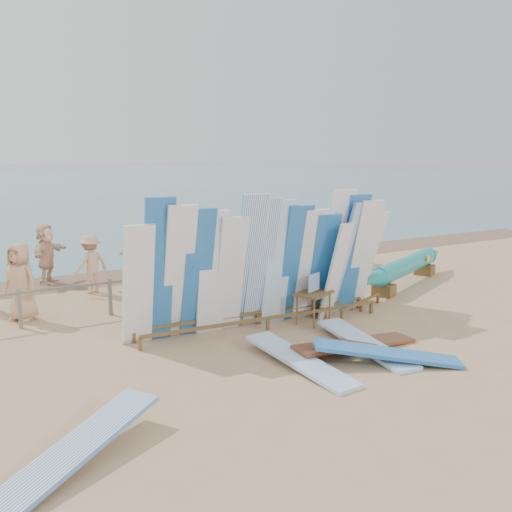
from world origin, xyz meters
TOP-DOWN VIEW (x-y plane):
  - ground at (0.00, 0.00)m, footprint 160.00×160.00m
  - wet_sand_strip at (0.00, 7.20)m, footprint 40.00×2.60m
  - fence at (0.00, 3.00)m, footprint 12.08×0.08m
  - main_surfboard_rack at (0.67, 0.36)m, footprint 6.09×1.19m
  - side_surfboard_rack at (3.27, 0.36)m, footprint 2.44×1.55m
  - outrigger_canoe at (6.42, 1.68)m, footprint 5.69×2.86m
  - vendor_table at (1.83, 0.05)m, footprint 1.04×0.90m
  - flat_board_b at (1.70, -1.85)m, footprint 0.82×2.74m
  - flat_board_a at (0.05, -1.94)m, footprint 0.76×2.73m
  - flat_board_c at (1.50, -1.79)m, footprint 2.71×0.61m
  - flat_board_d at (1.50, -2.67)m, footprint 2.59×1.87m
  - flat_board_e at (-4.17, -3.17)m, footprint 2.56×1.93m
  - beach_chair_left at (1.45, 3.57)m, footprint 0.62×0.64m
  - beach_chair_right at (0.65, 3.78)m, footprint 0.51×0.53m
  - stroller at (2.77, 4.20)m, footprint 0.58×0.83m
  - beachgoer_11 at (-2.70, 7.21)m, footprint 1.44×1.65m
  - beachgoer_0 at (-3.86, 3.63)m, footprint 0.88×0.96m
  - beachgoer_5 at (-0.24, 5.98)m, footprint 1.06×1.48m
  - beachgoer_3 at (-1.86, 5.39)m, footprint 1.15×0.80m
  - beachgoer_extra_0 at (7.03, 5.25)m, footprint 1.14×0.48m
  - beachgoer_9 at (6.31, 6.79)m, footprint 1.28×1.08m
  - beachgoer_8 at (2.69, 4.06)m, footprint 0.83×0.77m
  - beachgoer_7 at (2.55, 4.77)m, footprint 0.43×0.62m
  - beachgoer_10 at (6.91, 4.22)m, footprint 0.66×1.12m

SIDE VIEW (x-z plane):
  - ground at x=0.00m, z-range 0.00..0.00m
  - wet_sand_strip at x=0.00m, z-range -0.01..0.01m
  - flat_board_b at x=1.70m, z-range -0.11..0.11m
  - flat_board_a at x=0.05m, z-range -0.12..0.12m
  - flat_board_c at x=1.50m, z-range -0.12..0.12m
  - flat_board_d at x=1.50m, z-range -0.21..0.21m
  - flat_board_e at x=-4.17m, z-range -0.21..0.21m
  - beach_chair_right at x=0.65m, z-range -0.16..0.62m
  - beach_chair_left at x=1.45m, z-range -0.18..0.68m
  - vendor_table at x=1.83m, z-range -0.19..0.96m
  - stroller at x=2.77m, z-range -0.11..1.02m
  - outrigger_canoe at x=6.42m, z-range 0.12..0.97m
  - fence at x=0.00m, z-range 0.18..1.08m
  - beachgoer_5 at x=-0.24m, z-range 0.00..1.54m
  - beachgoer_7 at x=2.55m, z-range 0.00..1.55m
  - beachgoer_8 at x=2.69m, z-range 0.00..1.58m
  - beachgoer_3 at x=-1.86m, z-range 0.00..1.64m
  - beachgoer_extra_0 at x=7.03m, z-range 0.00..1.75m
  - beachgoer_10 at x=6.91m, z-range 0.00..1.78m
  - beachgoer_11 at x=-2.70m, z-range 0.00..1.80m
  - beachgoer_0 at x=-3.86m, z-range 0.00..1.82m
  - beachgoer_9 at x=6.31m, z-range 0.00..1.87m
  - side_surfboard_rack at x=3.27m, z-range -0.13..2.59m
  - main_surfboard_rack at x=0.67m, z-range -0.14..2.88m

